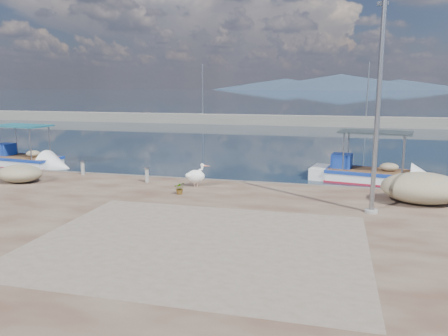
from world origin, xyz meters
TOP-DOWN VIEW (x-y plane):
  - ground at (0.00, 0.00)m, footprint 1400.00×1400.00m
  - quay at (0.00, -6.00)m, footprint 44.00×22.00m
  - quay_patch at (1.00, -3.00)m, footprint 9.00×7.00m
  - breakwater at (-0.00, 40.00)m, footprint 120.00×2.20m
  - mountains at (4.39, 650.00)m, footprint 370.00×280.00m
  - boat_left at (-13.48, 8.17)m, footprint 6.19×2.71m
  - boat_right at (6.36, 8.68)m, footprint 6.43×3.07m
  - pelican at (-1.13, 3.47)m, footprint 1.05×0.73m
  - lamp_post at (5.81, 1.26)m, footprint 0.44×0.96m
  - bollard_near at (-3.53, 3.75)m, footprint 0.22×0.22m
  - bollard_far at (-7.24, 4.57)m, footprint 0.22×0.22m
  - potted_plant at (-1.35, 2.05)m, footprint 0.55×0.51m
  - net_pile_c at (7.66, 2.94)m, footprint 2.89×2.06m
  - net_pile_b at (-9.02, 2.40)m, footprint 2.00×1.55m

SIDE VIEW (x-z plane):
  - ground at x=0.00m, z-range 0.00..0.00m
  - boat_left at x=-13.48m, z-range -1.21..1.67m
  - boat_right at x=6.36m, z-range -1.25..1.72m
  - quay at x=0.00m, z-range 0.00..0.50m
  - quay_patch at x=1.00m, z-range 0.50..0.51m
  - breakwater at x=0.00m, z-range -3.15..4.35m
  - potted_plant at x=-1.35m, z-range 0.50..1.00m
  - bollard_near at x=-3.53m, z-range 0.53..1.20m
  - bollard_far at x=-7.24m, z-range 0.53..1.21m
  - net_pile_b at x=-9.02m, z-range 0.50..1.28m
  - pelican at x=-1.13m, z-range 0.47..1.47m
  - net_pile_c at x=7.66m, z-range 0.50..1.64m
  - lamp_post at x=5.81m, z-range 0.30..7.30m
  - mountains at x=4.39m, z-range -1.49..20.51m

